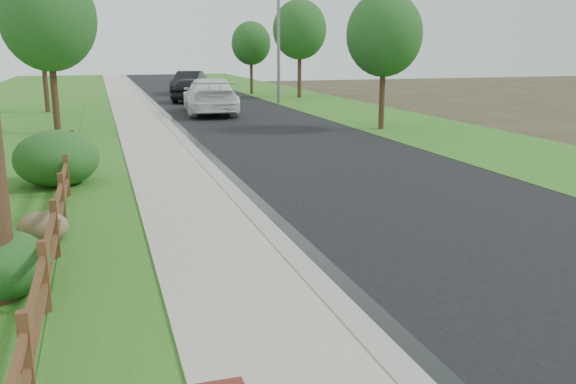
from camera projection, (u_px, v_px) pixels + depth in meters
name	position (u px, v px, depth m)	size (l,w,h in m)	color
ground	(364.00, 375.00, 7.04)	(120.00, 120.00, 0.00)	#362F1D
road	(212.00, 103.00, 40.88)	(8.00, 90.00, 0.02)	black
curb	(149.00, 104.00, 39.66)	(0.40, 90.00, 0.12)	#9C988E
wet_gutter	(154.00, 104.00, 39.77)	(0.50, 90.00, 0.00)	black
sidewalk	(128.00, 105.00, 39.29)	(2.20, 90.00, 0.10)	#A09B8B
grass_strip	(97.00, 106.00, 38.75)	(1.60, 90.00, 0.06)	#2D611B
lawn_near	(9.00, 108.00, 37.26)	(9.00, 90.00, 0.04)	#2D611B
verge_far	(309.00, 100.00, 42.86)	(6.00, 90.00, 0.04)	#2D611B
ranch_fence	(59.00, 210.00, 11.81)	(0.12, 16.92, 1.10)	#522D1B
white_suv	(210.00, 96.00, 34.06)	(2.79, 6.86, 1.99)	white
dark_car_mid	(192.00, 89.00, 41.76)	(1.97, 4.91, 1.67)	black
dark_car_far	(189.00, 82.00, 48.79)	(1.88, 5.39, 1.78)	black
streetlight	(275.00, 14.00, 39.05)	(2.19, 1.14, 10.08)	slate
boulder	(43.00, 228.00, 11.67)	(0.95, 0.71, 0.63)	brown
shrub_a	(2.00, 265.00, 9.10)	(1.36, 1.36, 1.02)	#194418
shrub_c	(58.00, 160.00, 16.82)	(1.77, 1.77, 1.28)	#194418
shrub_d	(57.00, 158.00, 16.39)	(2.24, 2.24, 1.53)	#194418
tree_near_left	(48.00, 19.00, 25.29)	(3.95, 3.95, 7.00)	#362216
tree_near_right	(384.00, 35.00, 26.88)	(3.38, 3.38, 6.08)	#362216
tree_mid_left	(41.00, 31.00, 33.93)	(3.70, 3.70, 6.61)	#362216
tree_mid_right	(300.00, 30.00, 43.92)	(3.88, 3.88, 7.04)	#362216
tree_far_right	(251.00, 43.00, 47.58)	(3.06, 3.06, 5.64)	#362216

